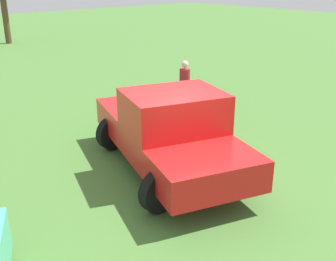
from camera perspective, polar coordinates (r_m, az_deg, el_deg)
name	(u,v)px	position (r m, az deg, el deg)	size (l,w,h in m)	color
ground_plane	(178,180)	(8.60, 1.38, -6.94)	(80.00, 80.00, 0.00)	#477533
pickup_truck	(170,130)	(8.60, 0.32, 0.06)	(3.36, 5.17, 1.83)	black
person_bystander	(185,84)	(12.49, 2.34, 6.53)	(0.34, 0.34, 1.61)	navy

